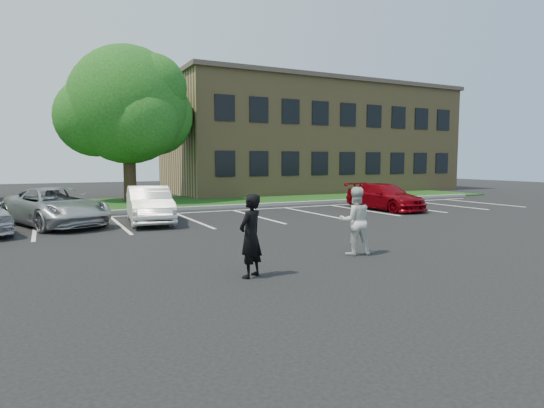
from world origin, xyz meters
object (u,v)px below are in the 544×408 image
Objects in this scene: car_silver_minivan at (56,207)px; car_red_compact at (385,197)px; car_white_sedan at (149,205)px; man_white_shirt at (355,221)px; tree at (129,108)px; office_building at (310,139)px; man_black_suit at (251,236)px.

car_silver_minivan is 1.15× the size of car_red_compact.
man_white_shirt is at bearing -61.90° from car_white_sedan.
man_white_shirt is 0.34× the size of car_silver_minivan.
tree is 18.51m from man_white_shirt.
car_silver_minivan is (-6.59, 9.05, -0.16)m from man_white_shirt.
car_silver_minivan is at bearing -36.12° from man_white_shirt.
car_silver_minivan is at bearing -145.04° from office_building.
man_white_shirt is at bearing -138.07° from car_red_compact.
car_white_sedan is at bearing -138.41° from office_building.
car_silver_minivan is 14.40m from car_red_compact.
office_building is 23.31m from car_silver_minivan.
car_silver_minivan is at bearing 173.45° from car_white_sedan.
man_white_shirt is at bearing -82.12° from tree.
office_building is at bearing 16.84° from tree.
man_white_shirt is 0.40× the size of car_white_sedan.
car_white_sedan reaches higher than car_red_compact.
car_silver_minivan reaches higher than car_red_compact.
man_white_shirt is at bearing -74.75° from car_silver_minivan.
tree is (-14.76, -4.47, 1.19)m from office_building.
tree is 10.57m from car_white_sedan.
man_black_suit is at bearing 32.93° from man_white_shirt.
car_white_sedan is 11.15m from car_red_compact.
man_black_suit is (-0.80, -18.67, -4.50)m from tree.
man_black_suit is at bearing -145.04° from car_red_compact.
man_black_suit is at bearing -83.21° from car_white_sedan.
man_black_suit is at bearing -92.44° from tree.
tree is at bearing -125.43° from man_black_suit.
tree reaches higher than car_silver_minivan.
office_building is at bearing 68.74° from car_red_compact.
man_white_shirt is (2.46, -17.79, -4.49)m from tree.
car_silver_minivan is (-18.89, -13.21, -3.46)m from office_building.
car_white_sedan is (-0.92, -9.45, -4.65)m from tree.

